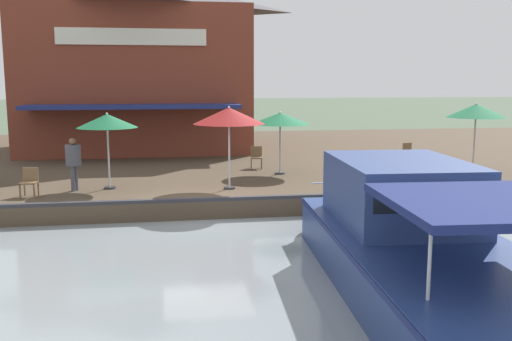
# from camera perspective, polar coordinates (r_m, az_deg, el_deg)

# --- Properties ---
(ground_plane) EXTENTS (220.00, 220.00, 0.00)m
(ground_plane) POSITION_cam_1_polar(r_m,az_deg,el_deg) (16.29, -5.00, -5.21)
(ground_plane) COLOR #4C5B47
(quay_deck) EXTENTS (22.00, 56.00, 0.60)m
(quay_deck) POSITION_cam_1_polar(r_m,az_deg,el_deg) (27.03, -6.70, 1.11)
(quay_deck) COLOR #4C3D2D
(quay_deck) RESTS_ON ground
(quay_edge_fender) EXTENTS (0.20, 50.40, 0.10)m
(quay_edge_fender) POSITION_cam_1_polar(r_m,az_deg,el_deg) (16.24, -5.06, -2.90)
(quay_edge_fender) COLOR #2D2D33
(quay_edge_fender) RESTS_ON quay_deck
(waterfront_restaurant) EXTENTS (9.05, 11.06, 8.35)m
(waterfront_restaurant) POSITION_cam_1_polar(r_m,az_deg,el_deg) (28.97, -11.85, 10.50)
(waterfront_restaurant) COLOR brown
(waterfront_restaurant) RESTS_ON quay_deck
(patio_umbrella_near_quay_edge) EXTENTS (2.18, 2.18, 2.56)m
(patio_umbrella_near_quay_edge) POSITION_cam_1_polar(r_m,az_deg,el_deg) (23.05, 21.16, 5.59)
(patio_umbrella_near_quay_edge) COLOR #B7B7B7
(patio_umbrella_near_quay_edge) RESTS_ON quay_deck
(patio_umbrella_back_row) EXTENTS (2.22, 2.22, 2.60)m
(patio_umbrella_back_row) POSITION_cam_1_polar(r_m,az_deg,el_deg) (17.74, -2.72, 5.49)
(patio_umbrella_back_row) COLOR #B7B7B7
(patio_umbrella_back_row) RESTS_ON quay_deck
(patio_umbrella_mid_patio_right) EXTENTS (1.87, 1.87, 2.40)m
(patio_umbrella_mid_patio_right) POSITION_cam_1_polar(r_m,az_deg,el_deg) (18.36, -14.67, 4.81)
(patio_umbrella_mid_patio_right) COLOR #B7B7B7
(patio_umbrella_mid_patio_right) RESTS_ON quay_deck
(patio_umbrella_mid_patio_left) EXTENTS (2.15, 2.15, 2.28)m
(patio_umbrella_mid_patio_left) POSITION_cam_1_polar(r_m,az_deg,el_deg) (20.64, 2.43, 5.21)
(patio_umbrella_mid_patio_left) COLOR #B7B7B7
(patio_umbrella_mid_patio_left) RESTS_ON quay_deck
(cafe_chair_under_first_umbrella) EXTENTS (0.48, 0.48, 0.85)m
(cafe_chair_under_first_umbrella) POSITION_cam_1_polar(r_m,az_deg,el_deg) (18.03, -21.71, -0.94)
(cafe_chair_under_first_umbrella) COLOR brown
(cafe_chair_under_first_umbrella) RESTS_ON quay_deck
(cafe_chair_beside_entrance) EXTENTS (0.55, 0.55, 0.85)m
(cafe_chair_beside_entrance) POSITION_cam_1_polar(r_m,az_deg,el_deg) (24.18, 15.05, 1.79)
(cafe_chair_beside_entrance) COLOR brown
(cafe_chair_beside_entrance) RESTS_ON quay_deck
(cafe_chair_far_corner_seat) EXTENTS (0.50, 0.50, 0.85)m
(cafe_chair_far_corner_seat) POSITION_cam_1_polar(r_m,az_deg,el_deg) (22.12, 0.03, 1.45)
(cafe_chair_far_corner_seat) COLOR brown
(cafe_chair_far_corner_seat) RESTS_ON quay_deck
(person_mid_patio) EXTENTS (0.47, 0.47, 1.65)m
(person_mid_patio) POSITION_cam_1_polar(r_m,az_deg,el_deg) (18.40, -17.80, 1.20)
(person_mid_patio) COLOR #4C4C56
(person_mid_patio) RESTS_ON quay_deck
(motorboat_distant_upstream) EXTENTS (9.64, 3.60, 2.31)m
(motorboat_distant_upstream) POSITION_cam_1_polar(r_m,az_deg,el_deg) (11.86, 14.73, -6.39)
(motorboat_distant_upstream) COLOR navy
(motorboat_distant_upstream) RESTS_ON river_water
(tree_downstream_bank) EXTENTS (4.55, 4.33, 7.15)m
(tree_downstream_bank) POSITION_cam_1_polar(r_m,az_deg,el_deg) (33.50, -5.44, 11.51)
(tree_downstream_bank) COLOR brown
(tree_downstream_bank) RESTS_ON quay_deck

